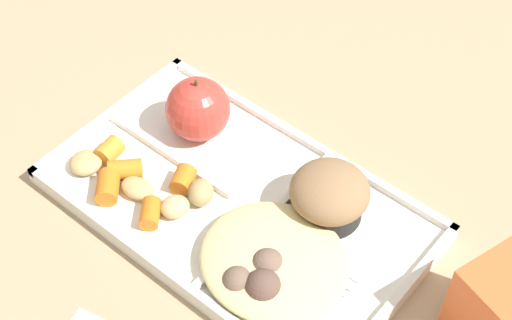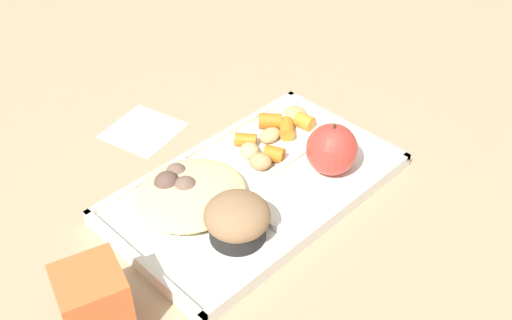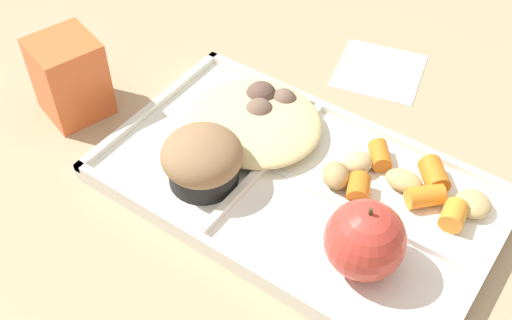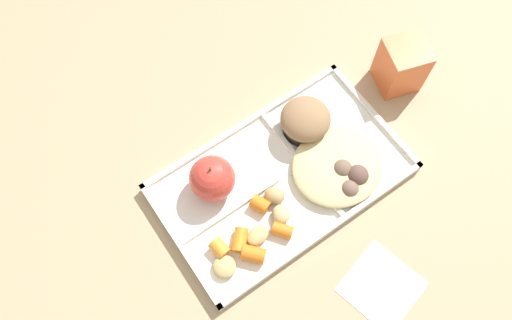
{
  "view_description": "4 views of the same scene",
  "coord_description": "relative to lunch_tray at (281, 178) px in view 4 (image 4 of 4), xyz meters",
  "views": [
    {
      "loc": [
        0.34,
        -0.38,
        0.67
      ],
      "look_at": [
        0.0,
        0.03,
        0.06
      ],
      "focal_mm": 55.8,
      "sensor_mm": 36.0,
      "label": 1
    },
    {
      "loc": [
        0.43,
        0.43,
        0.57
      ],
      "look_at": [
        0.01,
        0.01,
        0.07
      ],
      "focal_mm": 42.7,
      "sensor_mm": 36.0,
      "label": 2
    },
    {
      "loc": [
        -0.21,
        0.37,
        0.49
      ],
      "look_at": [
        0.03,
        0.02,
        0.05
      ],
      "focal_mm": 44.72,
      "sensor_mm": 36.0,
      "label": 3
    },
    {
      "loc": [
        -0.2,
        -0.21,
        0.77
      ],
      "look_at": [
        -0.03,
        0.03,
        0.07
      ],
      "focal_mm": 35.32,
      "sensor_mm": 36.0,
      "label": 4
    }
  ],
  "objects": [
    {
      "name": "lunch_tray",
      "position": [
        0.0,
        0.0,
        0.0
      ],
      "size": [
        0.39,
        0.23,
        0.02
      ],
      "color": "white",
      "rests_on": "ground"
    },
    {
      "name": "carrot_slice_near_corner",
      "position": [
        -0.05,
        -0.07,
        0.02
      ],
      "size": [
        0.03,
        0.04,
        0.02
      ],
      "primitive_type": "cylinder",
      "rotation": [
        0.0,
        1.57,
        2.22
      ],
      "color": "orange",
      "rests_on": "lunch_tray"
    },
    {
      "name": "milk_carton",
      "position": [
        0.28,
        0.04,
        0.04
      ],
      "size": [
        0.08,
        0.08,
        0.09
      ],
      "primitive_type": "cube",
      "rotation": [
        0.0,
        0.0,
        -0.3
      ],
      "color": "orange",
      "rests_on": "ground"
    },
    {
      "name": "meatball_center",
      "position": [
        0.09,
        -0.07,
        0.02
      ],
      "size": [
        0.04,
        0.04,
        0.04
      ],
      "primitive_type": "sphere",
      "color": "brown",
      "rests_on": "lunch_tray"
    },
    {
      "name": "carrot_slice_diagonal",
      "position": [
        -0.15,
        -0.04,
        0.02
      ],
      "size": [
        0.03,
        0.03,
        0.02
      ],
      "primitive_type": "cylinder",
      "rotation": [
        0.0,
        1.57,
        4.85
      ],
      "color": "orange",
      "rests_on": "lunch_tray"
    },
    {
      "name": "plastic_fork",
      "position": [
        0.1,
        -0.01,
        0.01
      ],
      "size": [
        0.14,
        0.02,
        0.0
      ],
      "color": "silver",
      "rests_on": "lunch_tray"
    },
    {
      "name": "carrot_slice_tilted",
      "position": [
        -0.11,
        -0.05,
        0.02
      ],
      "size": [
        0.04,
        0.04,
        0.02
      ],
      "primitive_type": "cylinder",
      "rotation": [
        0.0,
        1.57,
        0.81
      ],
      "color": "orange",
      "rests_on": "lunch_tray"
    },
    {
      "name": "potato_chunk_corner",
      "position": [
        -0.16,
        -0.07,
        0.01
      ],
      "size": [
        0.05,
        0.05,
        0.02
      ],
      "primitive_type": "ellipsoid",
      "rotation": [
        0.0,
        0.0,
        3.85
      ],
      "color": "tan",
      "rests_on": "lunch_tray"
    },
    {
      "name": "ground",
      "position": [
        0.0,
        -0.0,
        -0.01
      ],
      "size": [
        6.0,
        6.0,
        0.0
      ],
      "primitive_type": "plane",
      "color": "tan"
    },
    {
      "name": "potato_chunk_wedge",
      "position": [
        -0.04,
        -0.05,
        0.02
      ],
      "size": [
        0.04,
        0.04,
        0.02
      ],
      "primitive_type": "ellipsoid",
      "rotation": [
        0.0,
        0.0,
        1.09
      ],
      "color": "tan",
      "rests_on": "lunch_tray"
    },
    {
      "name": "carrot_slice_center",
      "position": [
        -0.06,
        -0.02,
        0.02
      ],
      "size": [
        0.03,
        0.03,
        0.02
      ],
      "primitive_type": "cylinder",
      "rotation": [
        0.0,
        1.57,
        5.13
      ],
      "color": "orange",
      "rests_on": "lunch_tray"
    },
    {
      "name": "green_apple",
      "position": [
        -0.1,
        0.05,
        0.04
      ],
      "size": [
        0.07,
        0.07,
        0.08
      ],
      "color": "#C63D33",
      "rests_on": "lunch_tray"
    },
    {
      "name": "meatball_back",
      "position": [
        0.08,
        -0.05,
        0.02
      ],
      "size": [
        0.03,
        0.03,
        0.03
      ],
      "primitive_type": "sphere",
      "color": "#755B4C",
      "rests_on": "lunch_tray"
    },
    {
      "name": "egg_noodle_pile",
      "position": [
        0.08,
        -0.04,
        0.02
      ],
      "size": [
        0.15,
        0.14,
        0.03
      ],
      "primitive_type": "ellipsoid",
      "color": "beige",
      "rests_on": "lunch_tray"
    },
    {
      "name": "meatball_side",
      "position": [
        0.07,
        -0.08,
        0.02
      ],
      "size": [
        0.03,
        0.03,
        0.03
      ],
      "primitive_type": "sphere",
      "color": "#755B4C",
      "rests_on": "lunch_tray"
    },
    {
      "name": "potato_chunk_small",
      "position": [
        -0.03,
        -0.02,
        0.02
      ],
      "size": [
        0.04,
        0.04,
        0.02
      ],
      "primitive_type": "ellipsoid",
      "rotation": [
        0.0,
        0.0,
        3.81
      ],
      "color": "tan",
      "rests_on": "lunch_tray"
    },
    {
      "name": "bran_muffin",
      "position": [
        0.08,
        0.05,
        0.03
      ],
      "size": [
        0.08,
        0.08,
        0.06
      ],
      "color": "black",
      "rests_on": "lunch_tray"
    },
    {
      "name": "carrot_slice_large",
      "position": [
        -0.11,
        -0.08,
        0.02
      ],
      "size": [
        0.04,
        0.04,
        0.02
      ],
      "primitive_type": "cylinder",
      "rotation": [
        0.0,
        1.57,
        2.29
      ],
      "color": "orange",
      "rests_on": "lunch_tray"
    },
    {
      "name": "paper_napkin",
      "position": [
        0.02,
        -0.22,
        -0.01
      ],
      "size": [
        0.12,
        0.12,
        0.0
      ],
      "primitive_type": "cube",
      "rotation": [
        0.0,
        0.0,
        0.24
      ],
      "color": "white",
      "rests_on": "ground"
    },
    {
      "name": "potato_chunk_browned",
      "position": [
        -0.09,
        -0.06,
        0.01
      ],
      "size": [
        0.04,
        0.03,
        0.02
      ],
      "primitive_type": "ellipsoid",
      "rotation": [
        0.0,
        0.0,
        0.1
      ],
      "color": "tan",
      "rests_on": "lunch_tray"
    }
  ]
}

